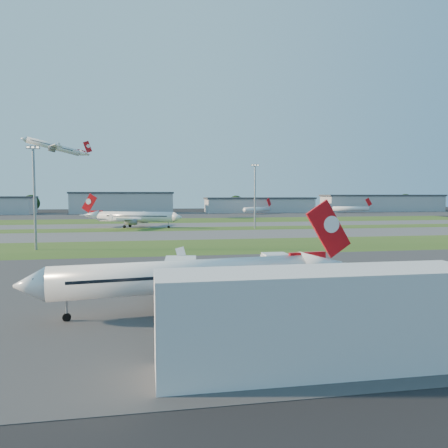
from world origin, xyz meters
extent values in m
plane|color=black|center=(0.00, 0.00, 0.00)|extent=(700.00, 700.00, 0.00)
cube|color=#333335|center=(0.00, 0.00, 0.01)|extent=(300.00, 70.00, 0.01)
cube|color=#2F501A|center=(0.00, 52.00, 0.01)|extent=(300.00, 34.00, 0.01)
cube|color=#515154|center=(0.00, 85.00, 0.01)|extent=(300.00, 32.00, 0.01)
cube|color=#2F501A|center=(0.00, 110.00, 0.01)|extent=(300.00, 18.00, 0.01)
cube|color=#515154|center=(0.00, 132.00, 0.01)|extent=(300.00, 26.00, 0.01)
cube|color=#2F501A|center=(0.00, 165.00, 0.01)|extent=(300.00, 40.00, 0.01)
cube|color=#333335|center=(0.00, 225.00, 0.01)|extent=(400.00, 80.00, 0.01)
cube|color=gold|center=(5.00, 0.00, 0.00)|extent=(0.25, 60.00, 0.02)
cube|color=silver|center=(-14.00, -30.00, 4.00)|extent=(26.00, 6.00, 8.00)
cube|color=#AF0A0C|center=(-14.00, -27.10, 5.50)|extent=(10.00, 0.30, 2.20)
cube|color=black|center=(-14.00, -27.10, 2.00)|extent=(24.00, 0.25, 3.00)
cylinder|color=silver|center=(-10.00, -26.00, 4.20)|extent=(4.00, 4.00, 4.00)
cube|color=white|center=(-9.80, -14.00, 4.00)|extent=(3.44, 24.08, 2.60)
cube|color=black|center=(-9.80, -14.00, 4.00)|extent=(3.59, 24.08, 0.80)
cube|color=white|center=(-9.50, -2.60, 4.00)|extent=(3.40, 3.00, 3.00)
cylinder|color=gray|center=(-9.50, -4.50, 1.60)|extent=(0.70, 0.70, 3.20)
cube|color=black|center=(-9.50, -4.50, 0.35)|extent=(2.20, 1.20, 0.70)
cylinder|color=white|center=(-23.27, -11.32, 4.26)|extent=(30.71, 7.74, 3.86)
cube|color=#B90B10|center=(-4.13, -8.84, 9.44)|extent=(6.58, 1.20, 7.69)
cube|color=white|center=(-21.21, -19.25, 3.76)|extent=(9.81, 15.85, 1.57)
cube|color=white|center=(-23.30, -3.14, 3.76)|extent=(6.29, 15.65, 1.57)
cylinder|color=slate|center=(-23.01, -17.23, 2.64)|extent=(4.53, 2.86, 2.34)
cylinder|color=slate|center=(-24.53, -5.55, 2.64)|extent=(4.53, 2.86, 2.34)
cylinder|color=white|center=(-32.34, 120.36, 4.56)|extent=(31.88, 15.65, 4.13)
cube|color=#B90B10|center=(-51.58, 127.84, 10.10)|extent=(6.71, 2.91, 8.22)
cube|color=white|center=(-30.21, 128.86, 4.02)|extent=(6.90, 16.78, 1.68)
cube|color=white|center=(-36.50, 112.65, 4.02)|extent=(13.39, 16.13, 1.68)
cylinder|color=slate|center=(-29.55, 126.04, 2.82)|extent=(5.16, 3.98, 2.50)
cylinder|color=slate|center=(-34.12, 114.29, 2.82)|extent=(5.16, 3.98, 2.50)
cylinder|color=white|center=(-80.00, 201.33, 40.79)|extent=(28.56, 9.46, 3.60)
cube|color=#B90B10|center=(-62.39, 205.09, 45.62)|extent=(6.08, 1.61, 7.17)
cube|color=white|center=(-77.49, 194.11, 40.31)|extent=(10.08, 14.65, 1.46)
cube|color=white|center=(-80.66, 208.94, 40.31)|extent=(4.74, 14.35, 1.46)
cylinder|color=slate|center=(-79.31, 195.85, 39.27)|extent=(4.35, 2.96, 2.18)
cylinder|color=slate|center=(-81.61, 206.61, 39.27)|extent=(4.35, 2.96, 2.18)
cylinder|color=white|center=(46.70, 229.02, 3.20)|extent=(22.93, 17.85, 3.20)
cube|color=#B90B10|center=(57.22, 236.65, 8.00)|extent=(4.37, 3.28, 6.16)
cylinder|color=white|center=(116.73, 231.27, 3.20)|extent=(26.19, 6.64, 3.20)
cube|color=#B90B10|center=(129.61, 229.54, 8.00)|extent=(5.17, 0.99, 6.16)
cylinder|color=gray|center=(-55.00, 52.00, 12.50)|extent=(0.60, 0.60, 25.00)
cube|color=gray|center=(-55.00, 52.00, 25.40)|extent=(3.20, 0.50, 0.80)
cube|color=#FFF2CC|center=(-55.00, 52.00, 25.40)|extent=(2.80, 0.70, 0.35)
cylinder|color=gray|center=(15.00, 108.00, 12.50)|extent=(0.60, 0.60, 25.00)
cube|color=gray|center=(15.00, 108.00, 25.40)|extent=(3.20, 0.50, 0.80)
cube|color=#FFF2CC|center=(15.00, 108.00, 25.40)|extent=(2.80, 0.70, 0.35)
cube|color=gray|center=(-45.00, 255.00, 7.00)|extent=(70.00, 22.00, 14.00)
cube|color=#383A3F|center=(-45.00, 255.00, 14.60)|extent=(71.40, 23.00, 1.20)
cube|color=gray|center=(55.00, 255.00, 5.00)|extent=(80.00, 22.00, 10.00)
cube|color=#383A3F|center=(55.00, 255.00, 10.60)|extent=(81.60, 23.00, 1.20)
cube|color=gray|center=(155.00, 255.00, 6.00)|extent=(95.00, 22.00, 12.00)
cube|color=#383A3F|center=(155.00, 255.00, 12.60)|extent=(96.90, 23.00, 1.20)
cylinder|color=black|center=(-110.00, 270.00, 2.20)|extent=(1.00, 1.00, 4.40)
sphere|color=black|center=(-110.00, 270.00, 7.15)|extent=(12.10, 12.10, 12.10)
cylinder|color=black|center=(-20.00, 266.00, 1.80)|extent=(1.00, 1.00, 3.60)
sphere|color=black|center=(-20.00, 266.00, 5.85)|extent=(9.90, 9.90, 9.90)
cylinder|color=black|center=(40.00, 269.00, 2.10)|extent=(1.00, 1.00, 4.20)
sphere|color=black|center=(40.00, 269.00, 6.83)|extent=(11.55, 11.55, 11.55)
cylinder|color=black|center=(115.00, 267.00, 1.90)|extent=(1.00, 1.00, 3.80)
sphere|color=black|center=(115.00, 267.00, 6.17)|extent=(10.45, 10.45, 10.45)
cylinder|color=black|center=(185.00, 271.00, 2.30)|extent=(1.00, 1.00, 4.60)
sphere|color=black|center=(185.00, 271.00, 7.48)|extent=(12.65, 12.65, 12.65)
camera|label=1|loc=(-27.40, -62.48, 14.07)|focal=35.00mm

